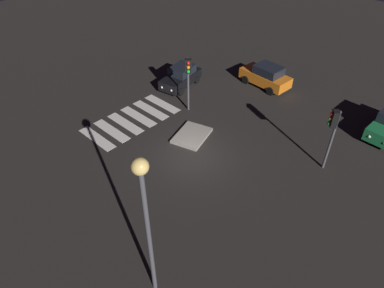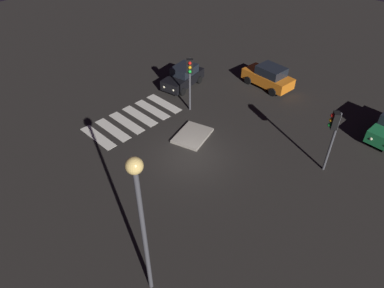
{
  "view_description": "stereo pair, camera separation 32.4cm",
  "coord_description": "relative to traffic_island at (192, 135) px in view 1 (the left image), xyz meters",
  "views": [
    {
      "loc": [
        11.5,
        10.79,
        13.6
      ],
      "look_at": [
        0.0,
        0.0,
        1.0
      ],
      "focal_mm": 32.21,
      "sensor_mm": 36.0,
      "label": 1
    },
    {
      "loc": [
        11.28,
        11.02,
        13.6
      ],
      "look_at": [
        0.0,
        0.0,
        1.0
      ],
      "focal_mm": 32.21,
      "sensor_mm": 36.0,
      "label": 2
    }
  ],
  "objects": [
    {
      "name": "traffic_light_south",
      "position": [
        -2.09,
        -2.29,
        2.92
      ],
      "size": [
        0.54,
        0.54,
        3.97
      ],
      "rotation": [
        0.0,
        0.0,
        0.8
      ],
      "color": "#47474C",
      "rests_on": "ground"
    },
    {
      "name": "car_black",
      "position": [
        -4.3,
        -5.21,
        0.72
      ],
      "size": [
        3.97,
        2.28,
        1.65
      ],
      "rotation": [
        0.0,
        0.0,
        0.18
      ],
      "color": "black",
      "rests_on": "ground"
    },
    {
      "name": "crosswalk_near",
      "position": [
        1.47,
        -4.33,
        -0.08
      ],
      "size": [
        6.45,
        3.2,
        0.02
      ],
      "color": "silver",
      "rests_on": "ground"
    },
    {
      "name": "ground_plane",
      "position": [
        1.47,
        1.39,
        -0.09
      ],
      "size": [
        80.0,
        80.0,
        0.0
      ],
      "primitive_type": "plane",
      "color": "black"
    },
    {
      "name": "street_lamp",
      "position": [
        8.56,
        5.94,
        4.77
      ],
      "size": [
        0.56,
        0.56,
        7.05
      ],
      "color": "#47474C",
      "rests_on": "ground"
    },
    {
      "name": "traffic_light_west",
      "position": [
        -2.99,
        7.47,
        2.86
      ],
      "size": [
        0.54,
        0.53,
        3.88
      ],
      "rotation": [
        0.0,
        0.0,
        -0.94
      ],
      "color": "#47474C",
      "rests_on": "ground"
    },
    {
      "name": "car_orange",
      "position": [
        -8.92,
        -0.35,
        0.77
      ],
      "size": [
        2.15,
        4.15,
        1.76
      ],
      "rotation": [
        0.0,
        0.0,
        -1.65
      ],
      "color": "orange",
      "rests_on": "ground"
    },
    {
      "name": "traffic_island",
      "position": [
        0.0,
        0.0,
        0.0
      ],
      "size": [
        2.93,
        2.51,
        0.18
      ],
      "color": "gray",
      "rests_on": "ground"
    }
  ]
}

